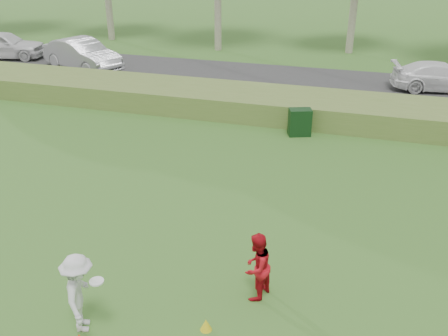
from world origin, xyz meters
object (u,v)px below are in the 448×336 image
(player_white, at_px, (80,293))
(utility_cabinet, at_px, (300,122))
(player_red, at_px, (257,267))
(car_mid, at_px, (82,55))
(car_left, at_px, (3,45))
(cone_yellow, at_px, (206,325))
(car_right, at_px, (441,77))

(player_white, bearing_deg, utility_cabinet, -36.45)
(player_red, xyz_separation_m, car_mid, (-13.11, 15.27, 0.11))
(utility_cabinet, relative_size, car_left, 0.22)
(car_mid, bearing_deg, player_red, -116.38)
(player_white, distance_m, car_left, 24.05)
(player_red, distance_m, car_mid, 20.12)
(cone_yellow, distance_m, car_left, 25.21)
(car_mid, relative_size, car_right, 1.11)
(utility_cabinet, xyz_separation_m, car_mid, (-12.60, 5.99, 0.36))
(car_left, height_order, car_mid, car_mid)
(player_white, xyz_separation_m, utility_cabinet, (2.46, 11.10, -0.32))
(player_white, relative_size, car_right, 0.37)
(car_right, bearing_deg, player_red, 153.76)
(player_red, bearing_deg, car_right, -178.38)
(utility_cabinet, height_order, car_left, car_left)
(cone_yellow, bearing_deg, player_white, -165.30)
(player_red, xyz_separation_m, car_right, (4.95, 16.64, -0.05))
(player_red, height_order, car_right, player_red)
(player_white, height_order, cone_yellow, player_white)
(utility_cabinet, relative_size, car_right, 0.23)
(player_white, distance_m, cone_yellow, 2.46)
(cone_yellow, height_order, car_mid, car_mid)
(player_white, distance_m, player_red, 3.49)
(cone_yellow, height_order, car_left, car_left)
(utility_cabinet, bearing_deg, player_white, -122.02)
(cone_yellow, bearing_deg, player_red, 60.43)
(utility_cabinet, height_order, car_mid, car_mid)
(car_right, bearing_deg, car_mid, 84.68)
(player_white, xyz_separation_m, player_red, (2.97, 1.82, -0.07))
(player_red, xyz_separation_m, car_left, (-18.87, 16.23, 0.09))
(player_white, relative_size, player_red, 1.09)
(player_white, distance_m, car_mid, 19.87)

